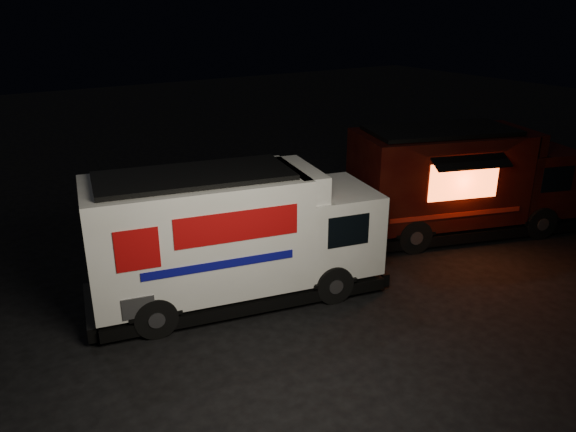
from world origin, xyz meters
The scene contains 3 objects.
ground centered at (0.00, 0.00, 0.00)m, with size 80.00×80.00×0.00m, color black.
white_truck centered at (-1.08, 1.10, 1.65)m, with size 7.29×2.49×3.31m, color white, non-canonical shape.
red_truck centered at (6.92, 1.13, 1.70)m, with size 7.29×2.68×3.39m, color black, non-canonical shape.
Camera 1 is at (-6.75, -10.08, 6.92)m, focal length 35.00 mm.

